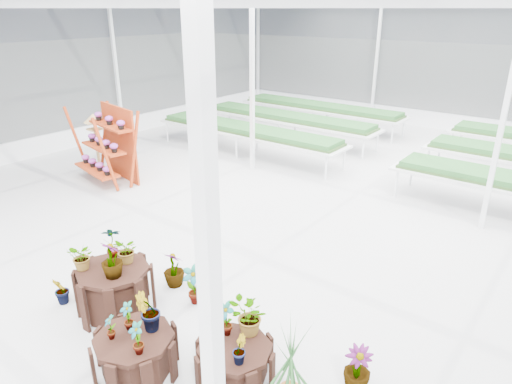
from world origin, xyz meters
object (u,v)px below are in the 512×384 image
Objects in this scene: plinth_mid at (136,354)px; plinth_tall at (116,290)px; plinth_low at (235,361)px; shelf_rack at (105,145)px; bird_table at (96,142)px.

plinth_tall is at bearing 153.43° from plinth_mid.
plinth_tall is 1.14× the size of plinth_low.
plinth_tall is 1.35m from plinth_mid.
plinth_low is at bearing -14.02° from shelf_rack.
plinth_mid is 8.27m from bird_table.
plinth_mid is (1.20, -0.60, -0.10)m from plinth_tall.
plinth_mid reaches higher than plinth_low.
shelf_rack is at bearing 145.61° from plinth_tall.
shelf_rack is at bearing -40.36° from bird_table.
bird_table is (-8.03, 3.61, 0.57)m from plinth_low.
plinth_mid is 7.19m from shelf_rack.
plinth_tall is 5.86m from shelf_rack.
plinth_low is (1.00, 0.70, -0.05)m from plinth_mid.
plinth_mid is 0.53× the size of shelf_rack.
plinth_tall is at bearing -23.92° from shelf_rack.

